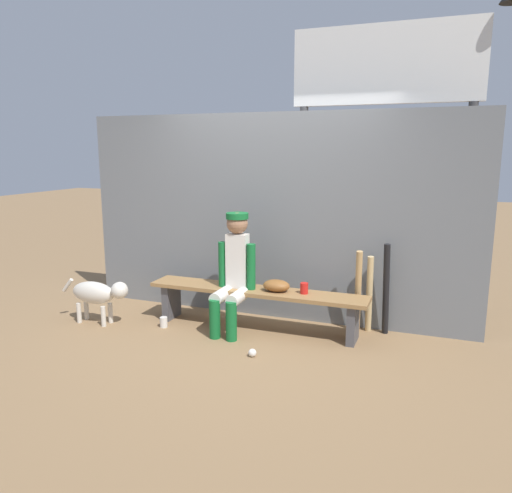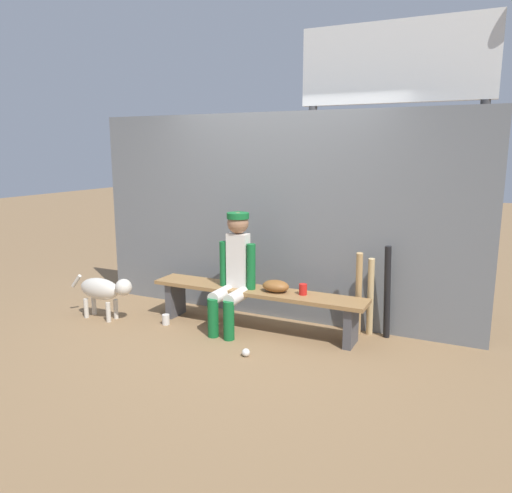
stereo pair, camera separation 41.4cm
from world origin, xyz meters
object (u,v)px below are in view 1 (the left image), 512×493
(baseball, at_px, (252,353))
(player_seated, at_px, (234,269))
(bat_aluminum_black, at_px, (386,290))
(bat_wood_tan, at_px, (358,292))
(scoreboard, at_px, (390,96))
(dugout_bench, at_px, (256,298))
(dog, at_px, (98,293))
(cup_on_bench, at_px, (304,288))
(cup_on_ground, at_px, (164,322))
(bat_wood_natural, at_px, (369,294))
(baseball_glove, at_px, (276,286))

(baseball, bearing_deg, player_seated, 126.73)
(player_seated, bearing_deg, bat_aluminum_black, 16.16)
(bat_wood_tan, distance_m, baseball, 1.29)
(scoreboard, bearing_deg, baseball, -114.01)
(dugout_bench, distance_m, dog, 1.71)
(cup_on_bench, bearing_deg, bat_wood_tan, 27.09)
(bat_wood_tan, relative_size, bat_aluminum_black, 0.92)
(cup_on_ground, bearing_deg, bat_wood_natural, 17.10)
(bat_aluminum_black, bearing_deg, cup_on_bench, -158.27)
(dog, bearing_deg, scoreboard, 32.67)
(scoreboard, bearing_deg, cup_on_ground, -141.53)
(player_seated, distance_m, bat_wood_tan, 1.29)
(scoreboard, bearing_deg, dugout_bench, -129.86)
(bat_aluminum_black, xyz_separation_m, dog, (-2.93, -0.77, -0.14))
(baseball, relative_size, scoreboard, 0.02)
(player_seated, xyz_separation_m, bat_wood_tan, (1.21, 0.38, -0.22))
(dog, bearing_deg, baseball, -7.05)
(player_seated, relative_size, bat_wood_tan, 1.40)
(player_seated, height_order, cup_on_bench, player_seated)
(player_seated, bearing_deg, cup_on_ground, -165.20)
(bat_wood_tan, distance_m, dog, 2.76)
(bat_wood_natural, xyz_separation_m, cup_on_ground, (-2.05, -0.63, -0.35))
(dugout_bench, relative_size, player_seated, 1.90)
(player_seated, xyz_separation_m, bat_wood_natural, (1.32, 0.44, -0.25))
(baseball, relative_size, cup_on_bench, 0.67)
(bat_aluminum_black, bearing_deg, player_seated, -163.84)
(baseball_glove, distance_m, cup_on_bench, 0.29)
(dugout_bench, height_order, cup_on_ground, dugout_bench)
(baseball_glove, height_order, bat_wood_tan, bat_wood_tan)
(baseball_glove, height_order, dog, baseball_glove)
(cup_on_ground, height_order, scoreboard, scoreboard)
(baseball, bearing_deg, dugout_bench, 108.04)
(bat_wood_natural, bearing_deg, bat_aluminum_black, -2.70)
(player_seated, bearing_deg, bat_wood_natural, 18.35)
(bat_wood_tan, bearing_deg, baseball, -129.71)
(bat_wood_tan, height_order, baseball, bat_wood_tan)
(dugout_bench, relative_size, dog, 2.75)
(baseball_glove, relative_size, scoreboard, 0.08)
(player_seated, height_order, baseball_glove, player_seated)
(baseball, height_order, cup_on_bench, cup_on_bench)
(player_seated, bearing_deg, scoreboard, 47.45)
(cup_on_bench, height_order, scoreboard, scoreboard)
(bat_wood_natural, bearing_deg, scoreboard, 90.04)
(baseball_glove, distance_m, baseball, 0.81)
(bat_wood_natural, bearing_deg, baseball, -131.59)
(player_seated, height_order, bat_aluminum_black, player_seated)
(player_seated, xyz_separation_m, dog, (-1.45, -0.34, -0.32))
(bat_wood_natural, relative_size, baseball, 10.88)
(bat_wood_tan, relative_size, baseball, 11.77)
(bat_wood_natural, relative_size, cup_on_ground, 7.32)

